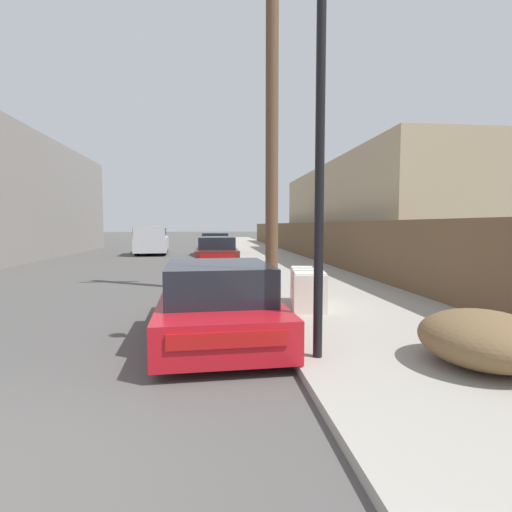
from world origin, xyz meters
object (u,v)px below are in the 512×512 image
object	(u,v)px
pickup_truck	(152,240)
car_parked_mid	(217,253)
parked_sports_car_red	(217,302)
utility_pole	(272,113)
discarded_fridge	(307,288)
car_parked_far	(215,245)
street_lamp	(320,134)
brush_pile	(483,339)

from	to	relation	value
pickup_truck	car_parked_mid	bearing A→B (deg)	111.31
parked_sports_car_red	utility_pole	world-z (taller)	utility_pole
discarded_fridge	car_parked_far	bearing A→B (deg)	104.84
car_parked_mid	utility_pole	size ratio (longest dim) A/B	0.45
street_lamp	brush_pile	bearing A→B (deg)	-15.94
discarded_fridge	brush_pile	distance (m)	3.95
street_lamp	pickup_truck	bearing A→B (deg)	103.80
car_parked_far	brush_pile	bearing A→B (deg)	-81.97
discarded_fridge	street_lamp	bearing A→B (deg)	-92.67
car_parked_far	brush_pile	size ratio (longest dim) A/B	2.48
discarded_fridge	brush_pile	size ratio (longest dim) A/B	1.00
car_parked_mid	brush_pile	distance (m)	13.66
car_parked_far	utility_pole	bearing A→B (deg)	-85.19
utility_pole	parked_sports_car_red	bearing A→B (deg)	-111.55
parked_sports_car_red	utility_pole	bearing A→B (deg)	65.66
pickup_truck	utility_pole	distance (m)	16.93
discarded_fridge	street_lamp	xyz separation A→B (m)	(-0.64, -3.19, 2.47)
car_parked_mid	utility_pole	bearing A→B (deg)	-79.71
pickup_truck	brush_pile	world-z (taller)	pickup_truck
brush_pile	parked_sports_car_red	bearing A→B (deg)	146.15
discarded_fridge	parked_sports_car_red	size ratio (longest dim) A/B	0.38
car_parked_mid	car_parked_far	bearing A→B (deg)	90.19
car_parked_mid	car_parked_far	size ratio (longest dim) A/B	1.00
discarded_fridge	utility_pole	bearing A→B (deg)	110.08
utility_pole	discarded_fridge	bearing A→B (deg)	-78.60
parked_sports_car_red	brush_pile	xyz separation A→B (m)	(3.21, -2.15, -0.10)
discarded_fridge	utility_pole	xyz separation A→B (m)	(-0.44, 2.17, 4.20)
discarded_fridge	car_parked_far	size ratio (longest dim) A/B	0.40
utility_pole	brush_pile	world-z (taller)	utility_pole
pickup_truck	utility_pole	world-z (taller)	utility_pole
discarded_fridge	parked_sports_car_red	distance (m)	2.49
parked_sports_car_red	car_parked_far	world-z (taller)	car_parked_far
discarded_fridge	pickup_truck	distance (m)	18.70
pickup_truck	parked_sports_car_red	bearing A→B (deg)	96.60
car_parked_mid	pickup_truck	xyz separation A→B (m)	(-4.01, 8.21, 0.30)
utility_pole	street_lamp	distance (m)	5.63
discarded_fridge	pickup_truck	world-z (taller)	pickup_truck
pickup_truck	brush_pile	bearing A→B (deg)	103.50
car_parked_far	brush_pile	xyz separation A→B (m)	(3.09, -20.47, -0.18)
brush_pile	street_lamp	bearing A→B (deg)	164.06
discarded_fridge	street_lamp	size ratio (longest dim) A/B	0.33
parked_sports_car_red	street_lamp	bearing A→B (deg)	-54.10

